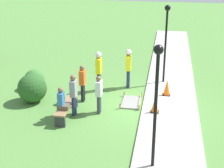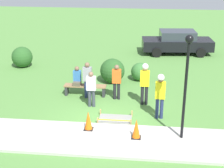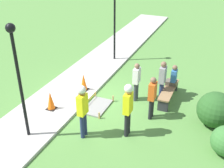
{
  "view_description": "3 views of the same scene",
  "coord_description": "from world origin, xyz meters",
  "px_view_note": "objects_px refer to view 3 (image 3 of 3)",
  "views": [
    {
      "loc": [
        -13.13,
        -0.89,
        6.37
      ],
      "look_at": [
        -0.2,
        1.28,
        1.07
      ],
      "focal_mm": 55.0,
      "sensor_mm": 36.0,
      "label": 1
    },
    {
      "loc": [
        1.6,
        -11.83,
        6.35
      ],
      "look_at": [
        0.09,
        1.98,
        0.99
      ],
      "focal_mm": 55.0,
      "sensor_mm": 36.0,
      "label": 2
    },
    {
      "loc": [
        8.69,
        4.7,
        5.95
      ],
      "look_at": [
        0.07,
        1.03,
        0.99
      ],
      "focal_mm": 45.0,
      "sensor_mm": 36.0,
      "label": 3
    }
  ],
  "objects_px": {
    "person_seated_on_bench": "(173,77)",
    "lamppost_near": "(17,66)",
    "worker_supervisor": "(128,105)",
    "bystander_in_gray_shirt": "(136,80)",
    "traffic_cone_near_patch": "(84,82)",
    "worker_assistant": "(82,107)",
    "park_bench": "(169,92)",
    "bystander_in_white_shirt": "(162,79)",
    "bystander_in_orange_shirt": "(152,96)",
    "traffic_cone_far_patch": "(51,101)",
    "lamppost_far": "(115,12)"
  },
  "relations": [
    {
      "from": "bystander_in_orange_shirt",
      "to": "lamppost_near",
      "type": "distance_m",
      "value": 4.65
    },
    {
      "from": "traffic_cone_near_patch",
      "to": "park_bench",
      "type": "relative_size",
      "value": 0.37
    },
    {
      "from": "traffic_cone_near_patch",
      "to": "traffic_cone_far_patch",
      "type": "relative_size",
      "value": 1.0
    },
    {
      "from": "lamppost_far",
      "to": "park_bench",
      "type": "bearing_deg",
      "value": 50.81
    },
    {
      "from": "bystander_in_gray_shirt",
      "to": "bystander_in_white_shirt",
      "type": "bearing_deg",
      "value": 109.19
    },
    {
      "from": "person_seated_on_bench",
      "to": "lamppost_near",
      "type": "bearing_deg",
      "value": -39.46
    },
    {
      "from": "traffic_cone_near_patch",
      "to": "bystander_in_gray_shirt",
      "type": "relative_size",
      "value": 0.45
    },
    {
      "from": "bystander_in_orange_shirt",
      "to": "bystander_in_gray_shirt",
      "type": "relative_size",
      "value": 1.03
    },
    {
      "from": "traffic_cone_far_patch",
      "to": "bystander_in_white_shirt",
      "type": "relative_size",
      "value": 0.42
    },
    {
      "from": "traffic_cone_far_patch",
      "to": "bystander_in_white_shirt",
      "type": "distance_m",
      "value": 4.39
    },
    {
      "from": "bystander_in_orange_shirt",
      "to": "lamppost_far",
      "type": "height_order",
      "value": "lamppost_far"
    },
    {
      "from": "worker_assistant",
      "to": "traffic_cone_near_patch",
      "type": "bearing_deg",
      "value": -151.93
    },
    {
      "from": "park_bench",
      "to": "lamppost_far",
      "type": "distance_m",
      "value": 5.16
    },
    {
      "from": "traffic_cone_near_patch",
      "to": "lamppost_near",
      "type": "height_order",
      "value": "lamppost_near"
    },
    {
      "from": "person_seated_on_bench",
      "to": "lamppost_near",
      "type": "height_order",
      "value": "lamppost_near"
    },
    {
      "from": "traffic_cone_far_patch",
      "to": "worker_supervisor",
      "type": "relative_size",
      "value": 0.38
    },
    {
      "from": "worker_supervisor",
      "to": "lamppost_near",
      "type": "height_order",
      "value": "lamppost_near"
    },
    {
      "from": "traffic_cone_far_patch",
      "to": "park_bench",
      "type": "relative_size",
      "value": 0.37
    },
    {
      "from": "person_seated_on_bench",
      "to": "worker_supervisor",
      "type": "relative_size",
      "value": 0.47
    },
    {
      "from": "park_bench",
      "to": "bystander_in_orange_shirt",
      "type": "bearing_deg",
      "value": -10.94
    },
    {
      "from": "traffic_cone_near_patch",
      "to": "lamppost_far",
      "type": "bearing_deg",
      "value": -178.1
    },
    {
      "from": "bystander_in_gray_shirt",
      "to": "bystander_in_white_shirt",
      "type": "height_order",
      "value": "bystander_in_white_shirt"
    },
    {
      "from": "lamppost_far",
      "to": "traffic_cone_near_patch",
      "type": "bearing_deg",
      "value": 1.9
    },
    {
      "from": "worker_supervisor",
      "to": "worker_assistant",
      "type": "relative_size",
      "value": 1.0
    },
    {
      "from": "traffic_cone_near_patch",
      "to": "lamppost_near",
      "type": "distance_m",
      "value": 4.04
    },
    {
      "from": "traffic_cone_far_patch",
      "to": "bystander_in_orange_shirt",
      "type": "height_order",
      "value": "bystander_in_orange_shirt"
    },
    {
      "from": "person_seated_on_bench",
      "to": "lamppost_near",
      "type": "xyz_separation_m",
      "value": [
        4.58,
        -3.77,
        1.72
      ]
    },
    {
      "from": "park_bench",
      "to": "person_seated_on_bench",
      "type": "bearing_deg",
      "value": 172.52
    },
    {
      "from": "person_seated_on_bench",
      "to": "bystander_in_white_shirt",
      "type": "xyz_separation_m",
      "value": [
        0.55,
        -0.32,
        0.12
      ]
    },
    {
      "from": "traffic_cone_far_patch",
      "to": "bystander_in_gray_shirt",
      "type": "bearing_deg",
      "value": 127.57
    },
    {
      "from": "bystander_in_gray_shirt",
      "to": "lamppost_far",
      "type": "distance_m",
      "value": 4.51
    },
    {
      "from": "person_seated_on_bench",
      "to": "lamppost_far",
      "type": "bearing_deg",
      "value": -124.97
    },
    {
      "from": "worker_supervisor",
      "to": "bystander_in_gray_shirt",
      "type": "bearing_deg",
      "value": -168.3
    },
    {
      "from": "traffic_cone_far_patch",
      "to": "lamppost_near",
      "type": "relative_size",
      "value": 0.19
    },
    {
      "from": "worker_supervisor",
      "to": "lamppost_far",
      "type": "distance_m",
      "value": 6.55
    },
    {
      "from": "park_bench",
      "to": "lamppost_far",
      "type": "xyz_separation_m",
      "value": [
        -2.93,
        -3.59,
        2.25
      ]
    },
    {
      "from": "traffic_cone_far_patch",
      "to": "lamppost_far",
      "type": "distance_m",
      "value": 5.92
    },
    {
      "from": "traffic_cone_near_patch",
      "to": "bystander_in_white_shirt",
      "type": "bearing_deg",
      "value": 100.37
    },
    {
      "from": "bystander_in_white_shirt",
      "to": "bystander_in_orange_shirt",
      "type": "bearing_deg",
      "value": -1.14
    },
    {
      "from": "traffic_cone_near_patch",
      "to": "worker_assistant",
      "type": "xyz_separation_m",
      "value": [
        2.67,
        1.42,
        0.7
      ]
    },
    {
      "from": "traffic_cone_near_patch",
      "to": "bystander_in_gray_shirt",
      "type": "height_order",
      "value": "bystander_in_gray_shirt"
    },
    {
      "from": "park_bench",
      "to": "bystander_in_gray_shirt",
      "type": "height_order",
      "value": "bystander_in_gray_shirt"
    },
    {
      "from": "bystander_in_gray_shirt",
      "to": "traffic_cone_far_patch",
      "type": "bearing_deg",
      "value": -52.43
    },
    {
      "from": "person_seated_on_bench",
      "to": "worker_supervisor",
      "type": "bearing_deg",
      "value": -14.14
    },
    {
      "from": "worker_supervisor",
      "to": "worker_assistant",
      "type": "bearing_deg",
      "value": -63.97
    },
    {
      "from": "worker_assistant",
      "to": "bystander_in_white_shirt",
      "type": "relative_size",
      "value": 1.11
    },
    {
      "from": "worker_assistant",
      "to": "park_bench",
      "type": "bearing_deg",
      "value": 149.07
    },
    {
      "from": "worker_assistant",
      "to": "bystander_in_orange_shirt",
      "type": "height_order",
      "value": "worker_assistant"
    },
    {
      "from": "park_bench",
      "to": "bystander_in_gray_shirt",
      "type": "xyz_separation_m",
      "value": [
        0.5,
        -1.22,
        0.54
      ]
    },
    {
      "from": "traffic_cone_far_patch",
      "to": "bystander_in_orange_shirt",
      "type": "relative_size",
      "value": 0.44
    }
  ]
}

